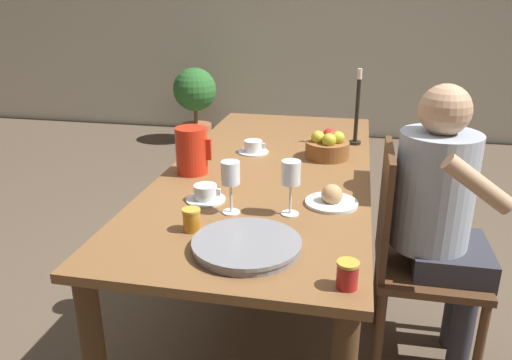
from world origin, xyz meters
The scene contains 17 objects.
ground_plane centered at (0.00, 0.00, 0.00)m, with size 20.00×20.00×0.00m, color brown.
wall_back centered at (0.00, 3.39, 1.30)m, with size 10.00×0.06×2.60m.
dining_table centered at (0.00, 0.00, 0.65)m, with size 0.86×1.97×0.75m.
chair_person_side centered at (0.61, -0.15, 0.48)m, with size 0.42×0.42×0.91m.
person_seated centered at (0.70, -0.14, 0.68)m, with size 0.39×0.41×1.16m.
red_pitcher centered at (-0.31, -0.13, 0.85)m, with size 0.16×0.13×0.20m.
wine_glass_water centered at (-0.05, -0.50, 0.89)m, with size 0.06×0.06×0.19m.
wine_glass_juice centered at (0.15, -0.47, 0.89)m, with size 0.06×0.06×0.19m.
teacup_near_person centered at (-0.16, -0.41, 0.78)m, with size 0.15×0.15×0.06m.
teacup_across centered at (-0.11, 0.20, 0.78)m, with size 0.15×0.15×0.06m.
serving_tray centered at (0.06, -0.74, 0.77)m, with size 0.33×0.33×0.03m.
bread_plate centered at (0.29, -0.35, 0.77)m, with size 0.19×0.19×0.08m.
jam_jar_amber centered at (-0.13, -0.65, 0.79)m, with size 0.06×0.06×0.07m.
jam_jar_red centered at (0.36, -0.89, 0.79)m, with size 0.06×0.06×0.07m.
fruit_bowl centered at (0.23, 0.19, 0.80)m, with size 0.20×0.20×0.13m.
candlestick_tall centered at (0.36, 0.44, 0.90)m, with size 0.06×0.06×0.37m.
potted_plant centered at (-1.27, 2.82, 0.46)m, with size 0.44×0.44×0.76m.
Camera 1 is at (0.35, -2.02, 1.46)m, focal length 35.00 mm.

